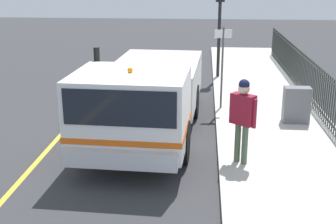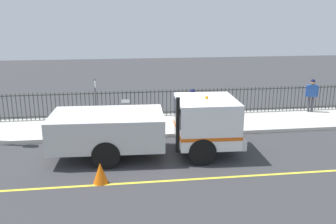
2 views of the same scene
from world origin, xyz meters
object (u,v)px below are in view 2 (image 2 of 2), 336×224
Objects in this scene: pedestrian_distant at (312,92)px; street_sign at (96,101)px; utility_cabinet at (126,111)px; traffic_cone at (100,173)px; work_truck at (160,124)px; worker_standing at (192,105)px.

street_sign reaches higher than pedestrian_distant.
traffic_cone is at bearing 171.39° from utility_cabinet.
pedestrian_distant is 1.75× the size of utility_cabinet.
work_truck reaches higher than worker_standing.
work_truck is at bearing -45.25° from traffic_cone.
pedestrian_distant is at bearing -58.19° from traffic_cone.
worker_standing is 1.87× the size of utility_cabinet.
work_truck is 7.09× the size of utility_cabinet.
work_truck is at bearing 43.81° from pedestrian_distant.
pedestrian_distant is (4.39, -8.33, 0.02)m from work_truck.
pedestrian_distant is at bearing 120.41° from work_truck.
pedestrian_distant is at bearing -87.32° from utility_cabinet.
work_truck is 2.87× the size of street_sign.
utility_cabinet is 6.10m from traffic_cone.
worker_standing reaches higher than pedestrian_distant.
traffic_cone is (-2.08, 2.10, -0.85)m from work_truck.
worker_standing is at bearing -40.79° from traffic_cone.
street_sign is at bearing -46.54° from worker_standing.
street_sign reaches higher than traffic_cone.
street_sign reaches higher than utility_cabinet.
pedestrian_distant is at bearing 146.93° from worker_standing.
street_sign is (-0.30, 4.06, 0.38)m from worker_standing.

